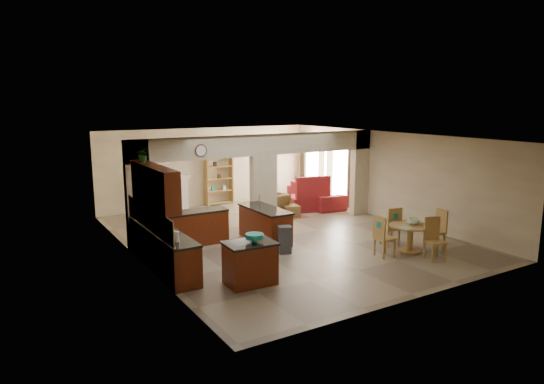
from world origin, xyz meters
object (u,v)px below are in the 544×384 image
kitchen_island (250,263)px  sofa (316,194)px  dining_table (410,234)px  armchair (273,205)px

kitchen_island → sofa: size_ratio=0.40×
dining_table → armchair: 5.17m
sofa → armchair: 2.33m
kitchen_island → dining_table: size_ratio=1.02×
kitchen_island → armchair: 6.01m
kitchen_island → sofa: (5.76, 5.54, -0.06)m
kitchen_island → armchair: bearing=56.7°
dining_table → sofa: bearing=77.1°
sofa → armchair: size_ratio=3.21×
sofa → armchair: bearing=114.4°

